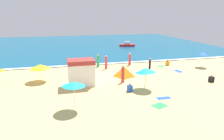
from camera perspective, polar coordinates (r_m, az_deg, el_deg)
ground_plane at (r=25.26m, az=0.10°, el=-1.69°), size 60.00×60.00×0.00m
ocean_water at (r=52.28m, az=-7.43°, el=7.10°), size 60.00×44.00×0.10m
wave_breaker_foam at (r=31.17m, az=-2.72°, el=1.78°), size 57.00×0.70×0.01m
lifeguard_cabana at (r=21.93m, az=-8.58°, el=-0.59°), size 2.80×2.12×2.81m
beach_umbrella_0 at (r=20.80m, az=9.34°, el=-0.08°), size 2.87×2.88×2.28m
beach_umbrella_2 at (r=32.12m, az=24.04°, el=4.23°), size 2.29×2.30×2.24m
beach_umbrella_4 at (r=24.29m, az=-19.44°, el=0.92°), size 2.77×2.78×1.98m
beach_umbrella_5 at (r=16.26m, az=-10.68°, el=-3.87°), size 2.59×2.59×2.32m
beach_tent at (r=24.86m, az=3.38°, el=-0.43°), size 2.52×2.48×1.30m
beachgoer_0 at (r=28.41m, az=-1.65°, el=2.13°), size 0.39×0.39×1.93m
beachgoer_1 at (r=31.66m, az=15.22°, el=1.92°), size 0.45×0.45×0.84m
beachgoer_2 at (r=20.31m, az=5.00°, el=-5.02°), size 0.49×0.49×0.83m
beachgoer_3 at (r=28.95m, az=10.51°, el=1.82°), size 0.39×0.39×1.56m
beachgoer_4 at (r=27.45m, az=-10.15°, el=1.06°), size 0.42×0.42×1.57m
beachgoer_5 at (r=25.61m, az=25.99°, el=-2.28°), size 0.49×0.49×0.81m
beachgoer_6 at (r=22.78m, az=3.04°, el=-1.29°), size 0.40×0.40×1.88m
beachgoer_7 at (r=30.65m, az=4.96°, el=3.01°), size 0.48×0.48×1.86m
beachgoer_8 at (r=29.55m, az=-3.94°, el=2.57°), size 0.56×0.56×1.91m
beach_towel_0 at (r=17.75m, az=13.14°, el=-9.67°), size 1.49×1.37×0.01m
beach_towel_1 at (r=19.34m, az=14.20°, el=-7.60°), size 1.34×0.66×0.01m
beach_towel_2 at (r=28.82m, az=17.99°, el=-0.29°), size 1.04×1.58×0.01m
beach_towel_3 at (r=30.89m, az=13.43°, el=1.06°), size 1.01×1.18×0.01m
small_boat_0 at (r=48.55m, az=4.24°, el=7.05°), size 3.70×1.98×1.11m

